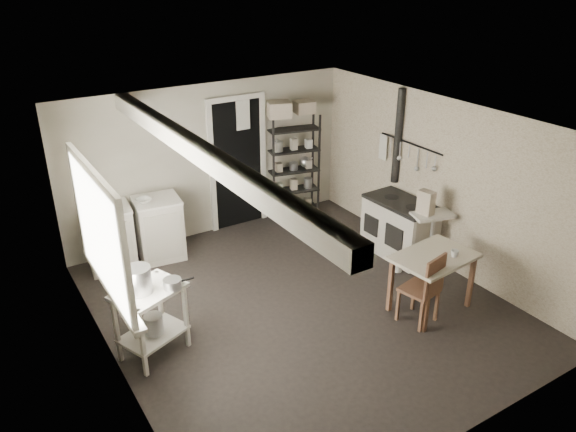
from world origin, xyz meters
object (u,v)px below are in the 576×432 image
shelf_rack (294,161)px  flour_sack (295,210)px  work_table (431,281)px  prep_table (152,322)px  stockpot (138,280)px  base_cabinets (135,232)px  stove (400,226)px  chair (420,285)px

shelf_rack → flour_sack: (-0.16, -0.31, -0.71)m
shelf_rack → work_table: bearing=-78.8°
prep_table → work_table: (3.14, -0.95, -0.02)m
stockpot → base_cabinets: stockpot is taller
stove → chair: bearing=-126.5°
shelf_rack → base_cabinets: bearing=-164.3°
base_cabinets → chair: chair is taller
work_table → stockpot: bearing=163.4°
shelf_rack → work_table: 3.24m
stove → flour_sack: stove is taller
stove → stockpot: bearing=-177.7°
base_cabinets → chair: 3.91m
flour_sack → stockpot: bearing=-148.5°
shelf_rack → stove: size_ratio=1.63×
base_cabinets → stockpot: bearing=-98.8°
prep_table → stockpot: 0.55m
stove → chair: (-0.93, -1.36, 0.04)m
chair → flour_sack: chair is taller
base_cabinets → chair: size_ratio=1.49×
stockpot → shelf_rack: (3.29, 2.22, 0.01)m
stockpot → flour_sack: (3.13, 1.91, -0.70)m
prep_table → stove: 3.78m
work_table → chair: size_ratio=1.06×
shelf_rack → chair: 3.34m
prep_table → flour_sack: 3.61m
stockpot → stove: (3.85, 0.29, -0.50)m
shelf_rack → prep_table: bearing=-132.7°
prep_table → base_cabinets: bearing=76.4°
stockpot → base_cabinets: (0.58, 2.07, -0.48)m
flour_sack → prep_table: bearing=-147.7°
prep_table → shelf_rack: shelf_rack is taller
base_cabinets → work_table: 4.02m
flour_sack → chair: bearing=-94.1°
flour_sack → work_table: bearing=-88.2°
stockpot → chair: bearing=-20.1°
work_table → base_cabinets: bearing=131.0°
stockpot → base_cabinets: size_ratio=0.22×
base_cabinets → shelf_rack: (2.71, 0.15, 0.49)m
base_cabinets → shelf_rack: size_ratio=0.80×
prep_table → chair: chair is taller
stockpot → chair: size_ratio=0.32×
stove → shelf_rack: bearing=104.1°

